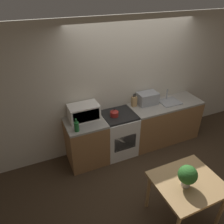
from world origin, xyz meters
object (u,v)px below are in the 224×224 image
Objects in this scene: stove_range at (118,134)px; dining_table at (187,186)px; toaster_oven at (147,98)px; microwave at (84,112)px; bottle at (77,126)px; kettle at (114,113)px.

stove_range reaches higher than dining_table.
toaster_oven is at bearing 75.68° from dining_table.
microwave reaches higher than bottle.
kettle is at bearing -14.46° from microwave.
stove_range is 0.88m from microwave.
bottle is at bearing -125.75° from microwave.
bottle is 1.63m from toaster_oven.
dining_table is at bearing -78.56° from kettle.
kettle is (-0.10, -0.02, 0.52)m from stove_range.
microwave reaches higher than kettle.
stove_range is at bearing 12.72° from bottle.
toaster_oven is at bearing 11.71° from kettle.
microwave is 1.36m from toaster_oven.
toaster_oven reaches higher than stove_range.
microwave is (-0.64, 0.12, 0.59)m from stove_range.
microwave is at bearing 169.31° from stove_range.
stove_range is 0.93m from toaster_oven.
bottle reaches higher than kettle.
bottle is (-0.77, -0.18, 0.03)m from kettle.
bottle is 0.27× the size of dining_table.
toaster_oven is at bearing 1.23° from microwave.
bottle is at bearing 126.43° from dining_table.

